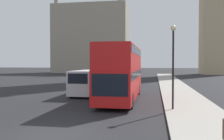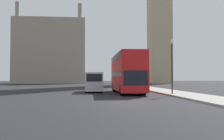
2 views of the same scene
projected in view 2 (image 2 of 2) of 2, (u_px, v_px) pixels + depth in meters
ground_plane at (127, 102)px, 17.82m from camera, size 300.00×300.00×0.00m
sidewalk_strip at (218, 100)px, 18.43m from camera, size 3.67×120.00×0.15m
building_block_distant at (51, 52)px, 84.55m from camera, size 23.36×10.71×26.16m
red_double_decker_bus at (127, 72)px, 28.76m from camera, size 2.64×11.23×4.45m
white_van at (94, 82)px, 31.13m from camera, size 2.10×6.14×2.39m
street_lamp at (172, 58)px, 24.88m from camera, size 0.36×0.36×5.38m
parked_sedan at (91, 84)px, 47.06m from camera, size 1.75×4.67×1.51m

